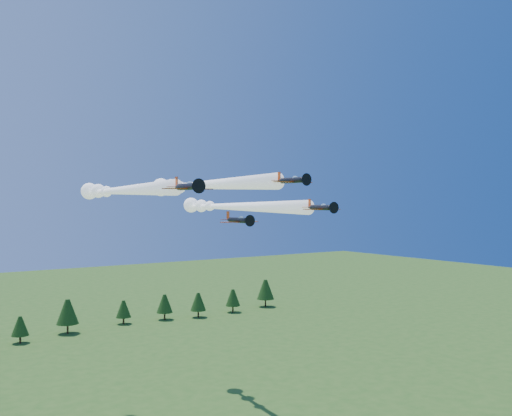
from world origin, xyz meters
TOP-DOWN VIEW (x-y plane):
  - plane_lead at (0.35, 18.56)m, footprint 6.33×48.64m
  - plane_left at (-9.93, 32.31)m, footprint 8.02×56.61m
  - plane_right at (14.74, 31.06)m, footprint 10.07×60.18m
  - plane_slot at (1.70, 7.45)m, footprint 6.94×7.59m
  - treeline at (-0.98, 113.11)m, footprint 167.50×19.53m

SIDE VIEW (x-z plane):
  - treeline at x=-0.98m, z-range 0.45..12.33m
  - plane_slot at x=1.70m, z-range 38.27..40.73m
  - plane_right at x=14.74m, z-range 39.83..43.53m
  - plane_left at x=-9.93m, z-range 43.00..46.70m
  - plane_lead at x=0.35m, z-range 43.88..47.58m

